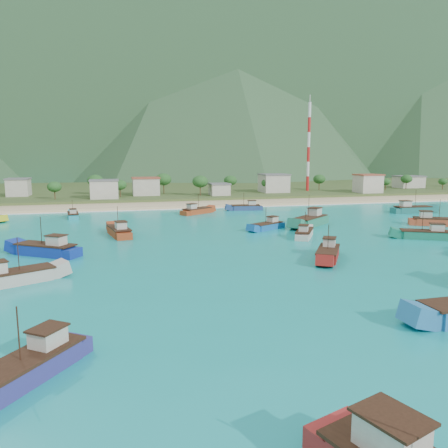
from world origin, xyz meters
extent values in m
plane|color=#0B757E|center=(0.00, 0.00, 0.00)|extent=(600.00, 600.00, 0.00)
cube|color=beige|center=(0.00, 79.00, 0.00)|extent=(400.00, 18.00, 1.20)
cube|color=#385123|center=(0.00, 140.00, 0.00)|extent=(400.00, 110.00, 2.40)
cube|color=white|center=(0.00, 69.50, 0.00)|extent=(400.00, 2.50, 0.08)
cube|color=#385942|center=(120.00, 400.00, 100.00)|extent=(1100.00, 160.00, 200.00)
cube|color=#284C2D|center=(-40.00, 300.00, 75.00)|extent=(800.00, 160.00, 150.00)
cone|color=#284C2D|center=(60.00, 300.00, 85.00)|extent=(280.00, 280.00, 170.00)
cone|color=#284C2D|center=(260.00, 300.00, 105.00)|extent=(280.00, 280.00, 210.00)
cube|color=beige|center=(-57.24, 112.26, 4.70)|extent=(7.66, 8.37, 6.21)
cube|color=beige|center=(-25.82, 94.02, 4.71)|extent=(9.50, 7.38, 6.22)
cube|color=beige|center=(-10.51, 103.74, 4.79)|extent=(9.88, 8.24, 6.38)
cube|color=beige|center=(16.86, 96.53, 3.66)|extent=(7.11, 7.17, 4.12)
cube|color=beige|center=(42.30, 104.72, 5.14)|extent=(10.51, 10.13, 7.08)
cube|color=beige|center=(78.71, 92.50, 5.15)|extent=(9.32, 8.29, 7.09)
cube|color=beige|center=(113.35, 112.50, 4.19)|extent=(12.09, 8.65, 5.18)
cylinder|color=red|center=(59.10, 108.00, 4.71)|extent=(1.20, 1.20, 6.23)
cylinder|color=white|center=(59.10, 108.00, 10.94)|extent=(1.20, 1.20, 6.23)
cylinder|color=red|center=(59.10, 108.00, 17.17)|extent=(1.20, 1.20, 6.23)
cylinder|color=white|center=(59.10, 108.00, 23.40)|extent=(1.20, 1.20, 6.23)
cylinder|color=red|center=(59.10, 108.00, 29.63)|extent=(1.20, 1.20, 6.23)
cylinder|color=white|center=(59.10, 108.00, 35.86)|extent=(1.20, 1.20, 6.23)
cube|color=navy|center=(16.65, 61.79, 0.50)|extent=(10.14, 4.04, 1.80)
cube|color=beige|center=(18.66, 61.56, 2.12)|extent=(2.44, 2.06, 1.46)
cylinder|color=#382114|center=(16.09, 61.86, 3.41)|extent=(0.12, 0.12, 4.04)
cube|color=maroon|center=(10.57, -3.22, 0.55)|extent=(8.21, 10.44, 1.89)
cube|color=beige|center=(11.72, -1.43, 2.26)|extent=(2.88, 3.02, 1.54)
cylinder|color=#382114|center=(10.25, -3.72, 3.63)|extent=(0.12, 0.12, 4.26)
cube|color=#B54226|center=(52.19, 21.51, 0.64)|extent=(11.59, 8.58, 2.08)
cube|color=beige|center=(50.16, 22.67, 2.52)|extent=(3.29, 3.10, 1.69)
cylinder|color=#382114|center=(52.75, 21.19, 4.01)|extent=(0.12, 0.12, 4.67)
cube|color=#167357|center=(37.92, 7.65, 0.57)|extent=(10.85, 7.79, 1.93)
cube|color=beige|center=(39.83, 6.62, 2.32)|extent=(3.05, 2.86, 1.57)
cylinder|color=#382114|center=(37.39, 7.93, 3.71)|extent=(0.12, 0.12, 4.35)
cube|color=navy|center=(-34.52, 11.08, 0.68)|extent=(11.75, 9.54, 2.15)
cube|color=beige|center=(-32.52, 9.72, 2.62)|extent=(3.44, 3.30, 1.75)
cylinder|color=#382114|center=(-35.08, 11.46, 4.17)|extent=(0.12, 0.12, 4.84)
cube|color=#217659|center=(22.48, 28.63, 0.82)|extent=(12.85, 11.63, 2.44)
cube|color=beige|center=(24.59, 30.38, 3.03)|extent=(3.92, 3.84, 1.98)
cylinder|color=#382114|center=(21.89, 28.14, 4.79)|extent=(0.12, 0.12, 5.49)
cube|color=#903618|center=(-22.15, 26.76, 0.61)|extent=(5.24, 11.48, 2.01)
cube|color=beige|center=(-21.73, 24.53, 2.43)|extent=(2.45, 2.84, 1.63)
cylinder|color=#382114|center=(-22.26, 27.38, 3.88)|extent=(0.12, 0.12, 4.53)
cube|color=#1A625D|center=(62.40, 43.15, 0.69)|extent=(12.18, 4.35, 2.18)
cube|color=beige|center=(59.96, 43.32, 2.66)|extent=(2.86, 2.37, 1.77)
cylinder|color=#382114|center=(63.08, 43.11, 4.22)|extent=(0.12, 0.12, 4.89)
cube|color=teal|center=(-33.75, 57.51, 0.41)|extent=(3.61, 9.13, 1.62)
cube|color=beige|center=(-33.54, 55.70, 1.87)|extent=(1.84, 2.19, 1.31)
cylinder|color=#382114|center=(-33.80, 58.01, 3.03)|extent=(0.12, 0.12, 3.64)
cube|color=#9D3A19|center=(0.45, 56.92, 0.54)|extent=(10.30, 8.28, 1.88)
cube|color=beige|center=(-1.31, 55.75, 2.25)|extent=(3.01, 2.88, 1.53)
cylinder|color=#382114|center=(0.94, 57.25, 3.60)|extent=(0.12, 0.12, 4.23)
cube|color=beige|center=(15.13, 15.60, 0.46)|extent=(7.31, 9.54, 1.72)
cube|color=beige|center=(14.12, 13.95, 2.02)|extent=(2.60, 2.74, 1.40)
cylinder|color=#382114|center=(15.41, 16.06, 3.26)|extent=(0.12, 0.12, 3.87)
cube|color=navy|center=(-29.93, -32.85, 0.57)|extent=(8.86, 10.45, 1.94)
cube|color=beige|center=(-28.63, -31.09, 2.33)|extent=(3.01, 3.11, 1.57)
cylinder|color=#382114|center=(-30.29, -33.34, 3.72)|extent=(0.12, 0.12, 4.36)
cube|color=#135AA7|center=(10.89, 26.49, 0.46)|extent=(9.52, 7.26, 1.72)
cube|color=beige|center=(12.55, 27.49, 2.01)|extent=(2.73, 2.59, 1.39)
cylinder|color=#382114|center=(10.43, 26.21, 3.25)|extent=(0.12, 0.12, 3.86)
cube|color=beige|center=(-10.28, -49.35, 2.95)|extent=(3.23, 3.59, 1.93)
cube|color=#ADA69D|center=(-36.06, -5.76, 0.60)|extent=(11.34, 7.91, 2.01)
cylinder|color=#382114|center=(-35.50, -5.48, 3.87)|extent=(0.12, 0.12, 4.52)
camera|label=1|loc=(-23.26, -66.40, 16.71)|focal=35.00mm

